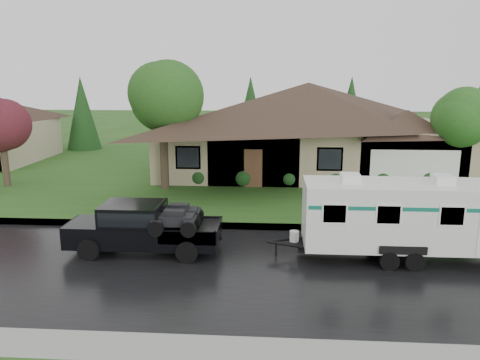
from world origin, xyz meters
The scene contains 11 objects.
ground centered at (0.00, 0.00, 0.00)m, with size 140.00×140.00×0.00m, color #224F18.
road centered at (0.00, -2.00, 0.01)m, with size 140.00×8.00×0.01m, color black.
curb centered at (0.00, 2.25, 0.07)m, with size 140.00×0.50×0.15m, color gray.
lawn centered at (0.00, 15.00, 0.07)m, with size 140.00×26.00×0.15m, color #224F18.
house_main centered at (2.29, 13.84, 3.59)m, with size 19.44×10.80×6.90m.
tree_left_green centered at (-6.01, 8.35, 4.99)m, with size 4.21×4.21×6.97m.
tree_red centered at (-14.98, 8.41, 3.45)m, with size 2.88×2.88×4.76m.
tree_right_green centered at (9.92, 9.39, 3.84)m, with size 3.22×3.22×5.32m.
shrub_row centered at (2.00, 9.30, 0.65)m, with size 13.60×1.00×1.00m.
pickup_truck centered at (-4.81, -0.66, 0.95)m, with size 5.31×2.02×1.77m.
travel_trailer centered at (3.99, -0.66, 1.56)m, with size 6.55×2.30×2.94m.
Camera 1 is at (-0.25, -16.13, 6.11)m, focal length 35.00 mm.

